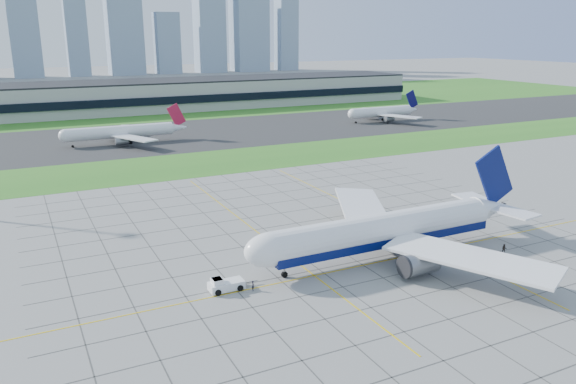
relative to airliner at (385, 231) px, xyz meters
name	(u,v)px	position (x,y,z in m)	size (l,w,h in m)	color
ground	(357,261)	(-5.74, 0.29, -5.12)	(1400.00, 1400.00, 0.00)	gray
grass_median	(202,163)	(-5.74, 90.29, -5.10)	(700.00, 35.00, 0.04)	#2B6B1E
asphalt_taxiway	(160,136)	(-5.74, 145.29, -5.09)	(700.00, 75.00, 0.04)	#383838
grass_far	(112,106)	(-5.74, 255.29, -5.10)	(700.00, 145.00, 0.04)	#2B6B1E
apron_markings	(328,241)	(-5.31, 11.38, -5.10)	(120.00, 130.00, 0.03)	#474744
terminal	(192,93)	(34.26, 230.16, 2.78)	(260.00, 43.00, 15.80)	#B7B7B2
city_skyline	(49,13)	(-14.45, 520.29, 53.97)	(523.00, 32.40, 160.00)	#879BB1
airliner	(385,231)	(0.00, 0.00, 0.00)	(59.42, 60.25, 18.71)	white
pushback_tug	(225,285)	(-31.44, -0.36, -4.10)	(8.26, 2.93, 2.30)	white
crew_near	(253,286)	(-27.37, -2.41, -4.27)	(0.62, 0.41, 1.70)	black
crew_far	(504,249)	(21.05, -8.81, -4.18)	(0.91, 0.71, 1.88)	black
distant_jet_1	(122,132)	(-21.98, 136.30, -0.63)	(44.93, 42.66, 14.08)	white
distant_jet_2	(382,112)	(99.07, 139.14, -0.63)	(37.38, 42.66, 14.08)	white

